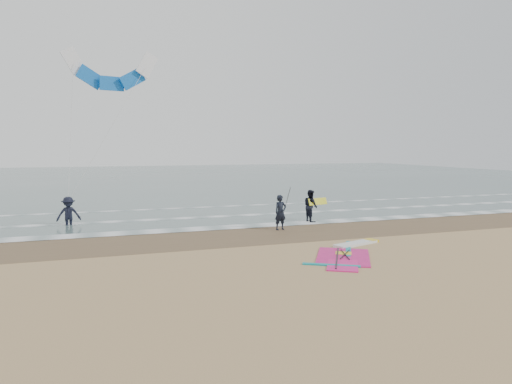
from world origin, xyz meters
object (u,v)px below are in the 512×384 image
object	(u,v)px
person_standing	(280,212)
person_walking	(311,206)
person_wading	(68,208)
windsurf_rig	(348,253)
surf_kite	(111,73)

from	to	relation	value
person_standing	person_walking	bearing A→B (deg)	24.65
person_standing	person_wading	xyz separation A→B (m)	(-10.49, 4.85, 0.06)
windsurf_rig	surf_kite	xyz separation A→B (m)	(-8.64, 13.92, 8.73)
person_walking	surf_kite	xyz separation A→B (m)	(-10.55, 6.32, 7.84)
person_walking	surf_kite	world-z (taller)	surf_kite
person_walking	surf_kite	bearing A→B (deg)	53.20
person_standing	surf_kite	bearing A→B (deg)	123.65
person_standing	person_walking	size ratio (longest dim) A/B	0.99
windsurf_rig	surf_kite	bearing A→B (deg)	121.83
person_wading	surf_kite	world-z (taller)	surf_kite
windsurf_rig	person_standing	distance (m)	5.87
windsurf_rig	surf_kite	size ratio (longest dim) A/B	0.55
person_wading	windsurf_rig	bearing A→B (deg)	-49.32
person_walking	person_standing	bearing A→B (deg)	119.54
windsurf_rig	person_walking	size ratio (longest dim) A/B	2.65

